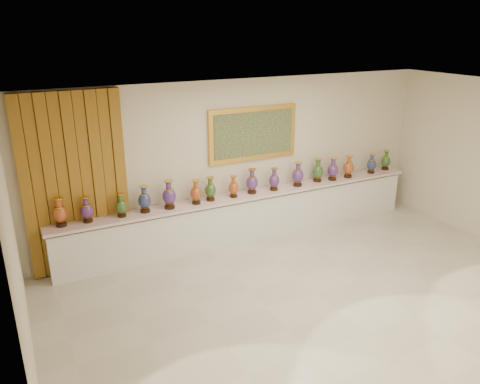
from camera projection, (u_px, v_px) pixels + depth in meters
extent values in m
plane|color=beige|center=(317.00, 293.00, 7.20)|extent=(8.00, 8.00, 0.00)
plane|color=beige|center=(243.00, 160.00, 8.79)|extent=(8.00, 0.00, 8.00)
plane|color=beige|center=(17.00, 263.00, 4.98)|extent=(0.00, 5.00, 5.00)
plane|color=white|center=(329.00, 97.00, 6.19)|extent=(8.00, 8.00, 0.00)
cube|color=#AE7B25|center=(75.00, 184.00, 7.45)|extent=(1.64, 0.14, 2.95)
cube|color=gold|center=(253.00, 134.00, 8.68)|extent=(1.80, 0.06, 1.00)
cube|color=#183119|center=(254.00, 134.00, 8.65)|extent=(1.62, 0.02, 0.82)
cube|color=white|center=(248.00, 218.00, 8.97)|extent=(7.20, 0.42, 0.81)
cube|color=#F9D1D2|center=(249.00, 195.00, 8.79)|extent=(7.28, 0.48, 0.05)
cylinder|color=black|center=(61.00, 224.00, 7.38)|extent=(0.17, 0.17, 0.05)
cone|color=gold|center=(61.00, 221.00, 7.36)|extent=(0.15, 0.15, 0.03)
ellipsoid|color=maroon|center=(60.00, 214.00, 7.32)|extent=(0.27, 0.27, 0.27)
cylinder|color=gold|center=(59.00, 207.00, 7.28)|extent=(0.15, 0.15, 0.01)
cylinder|color=maroon|center=(59.00, 203.00, 7.26)|extent=(0.09, 0.09, 0.10)
cone|color=maroon|center=(58.00, 199.00, 7.23)|extent=(0.15, 0.15, 0.04)
cylinder|color=gold|center=(58.00, 198.00, 7.23)|extent=(0.15, 0.15, 0.01)
cylinder|color=black|center=(88.00, 221.00, 7.53)|extent=(0.15, 0.15, 0.04)
cone|color=gold|center=(88.00, 218.00, 7.52)|extent=(0.13, 0.13, 0.03)
ellipsoid|color=#22134D|center=(87.00, 211.00, 7.48)|extent=(0.26, 0.26, 0.25)
cylinder|color=gold|center=(86.00, 205.00, 7.44)|extent=(0.14, 0.14, 0.01)
cylinder|color=#22134D|center=(86.00, 202.00, 7.42)|extent=(0.08, 0.08, 0.09)
cone|color=#22134D|center=(85.00, 198.00, 7.40)|extent=(0.14, 0.14, 0.03)
cylinder|color=gold|center=(85.00, 197.00, 7.39)|extent=(0.14, 0.14, 0.01)
cylinder|color=black|center=(122.00, 215.00, 7.74)|extent=(0.14, 0.14, 0.04)
cone|color=gold|center=(122.00, 213.00, 7.72)|extent=(0.12, 0.12, 0.03)
ellipsoid|color=black|center=(121.00, 207.00, 7.69)|extent=(0.19, 0.19, 0.23)
cylinder|color=gold|center=(121.00, 201.00, 7.65)|extent=(0.13, 0.13, 0.01)
cylinder|color=black|center=(120.00, 198.00, 7.64)|extent=(0.07, 0.07, 0.08)
cone|color=black|center=(120.00, 195.00, 7.62)|extent=(0.13, 0.13, 0.03)
cylinder|color=gold|center=(120.00, 194.00, 7.61)|extent=(0.13, 0.13, 0.01)
cylinder|color=black|center=(145.00, 211.00, 7.93)|extent=(0.17, 0.17, 0.05)
cone|color=gold|center=(145.00, 208.00, 7.91)|extent=(0.14, 0.14, 0.03)
ellipsoid|color=#0E1140|center=(145.00, 201.00, 7.87)|extent=(0.26, 0.26, 0.27)
cylinder|color=gold|center=(144.00, 194.00, 7.83)|extent=(0.15, 0.15, 0.01)
cylinder|color=#0E1140|center=(144.00, 191.00, 7.81)|extent=(0.09, 0.09, 0.10)
cone|color=#0E1140|center=(144.00, 187.00, 7.79)|extent=(0.15, 0.15, 0.04)
cylinder|color=gold|center=(143.00, 186.00, 7.78)|extent=(0.15, 0.15, 0.01)
cylinder|color=black|center=(170.00, 207.00, 8.09)|extent=(0.18, 0.18, 0.05)
cone|color=gold|center=(170.00, 204.00, 8.07)|extent=(0.16, 0.16, 0.03)
ellipsoid|color=#22134D|center=(169.00, 196.00, 8.03)|extent=(0.29, 0.29, 0.29)
cylinder|color=gold|center=(169.00, 189.00, 7.98)|extent=(0.16, 0.16, 0.01)
cylinder|color=#22134D|center=(169.00, 186.00, 7.96)|extent=(0.09, 0.09, 0.11)
cone|color=#22134D|center=(168.00, 182.00, 7.94)|extent=(0.16, 0.16, 0.04)
cylinder|color=gold|center=(168.00, 181.00, 7.93)|extent=(0.17, 0.17, 0.01)
cylinder|color=black|center=(196.00, 202.00, 8.30)|extent=(0.16, 0.16, 0.04)
cone|color=gold|center=(196.00, 200.00, 8.28)|extent=(0.14, 0.14, 0.03)
ellipsoid|color=maroon|center=(196.00, 193.00, 8.24)|extent=(0.26, 0.26, 0.26)
cylinder|color=gold|center=(196.00, 188.00, 8.21)|extent=(0.14, 0.14, 0.01)
cylinder|color=maroon|center=(196.00, 185.00, 8.19)|extent=(0.08, 0.08, 0.09)
cone|color=maroon|center=(196.00, 181.00, 8.17)|extent=(0.14, 0.14, 0.03)
cylinder|color=gold|center=(195.00, 180.00, 8.16)|extent=(0.14, 0.14, 0.01)
cylinder|color=black|center=(211.00, 199.00, 8.46)|extent=(0.15, 0.15, 0.04)
cone|color=gold|center=(211.00, 197.00, 8.44)|extent=(0.14, 0.14, 0.03)
ellipsoid|color=black|center=(210.00, 190.00, 8.40)|extent=(0.26, 0.26, 0.25)
cylinder|color=gold|center=(210.00, 185.00, 8.36)|extent=(0.14, 0.14, 0.01)
cylinder|color=black|center=(210.00, 182.00, 8.35)|extent=(0.08, 0.08, 0.09)
cone|color=black|center=(210.00, 178.00, 8.32)|extent=(0.14, 0.14, 0.03)
cylinder|color=gold|center=(210.00, 177.00, 8.32)|extent=(0.14, 0.14, 0.01)
cylinder|color=black|center=(234.00, 196.00, 8.62)|extent=(0.14, 0.14, 0.04)
cone|color=gold|center=(233.00, 194.00, 8.61)|extent=(0.13, 0.13, 0.03)
ellipsoid|color=maroon|center=(233.00, 188.00, 8.57)|extent=(0.25, 0.25, 0.23)
cylinder|color=gold|center=(233.00, 183.00, 8.54)|extent=(0.13, 0.13, 0.01)
cylinder|color=maroon|center=(233.00, 180.00, 8.52)|extent=(0.08, 0.08, 0.08)
cone|color=maroon|center=(233.00, 177.00, 8.50)|extent=(0.13, 0.13, 0.03)
cylinder|color=gold|center=(233.00, 176.00, 8.49)|extent=(0.13, 0.13, 0.01)
cylinder|color=black|center=(252.00, 192.00, 8.82)|extent=(0.17, 0.17, 0.05)
cone|color=gold|center=(252.00, 189.00, 8.80)|extent=(0.15, 0.15, 0.03)
ellipsoid|color=#22134D|center=(252.00, 183.00, 8.75)|extent=(0.29, 0.29, 0.27)
cylinder|color=gold|center=(252.00, 177.00, 8.72)|extent=(0.15, 0.15, 0.01)
cylinder|color=#22134D|center=(252.00, 174.00, 8.69)|extent=(0.09, 0.09, 0.10)
cone|color=#22134D|center=(252.00, 170.00, 8.67)|extent=(0.15, 0.15, 0.04)
cylinder|color=gold|center=(252.00, 169.00, 8.67)|extent=(0.15, 0.15, 0.01)
cylinder|color=black|center=(274.00, 189.00, 8.98)|extent=(0.15, 0.15, 0.04)
cone|color=gold|center=(274.00, 187.00, 8.97)|extent=(0.14, 0.14, 0.03)
ellipsoid|color=#22134D|center=(274.00, 181.00, 8.93)|extent=(0.21, 0.21, 0.25)
cylinder|color=gold|center=(274.00, 175.00, 8.89)|extent=(0.14, 0.14, 0.01)
cylinder|color=#22134D|center=(274.00, 172.00, 8.87)|extent=(0.08, 0.08, 0.09)
cone|color=#22134D|center=(274.00, 169.00, 8.85)|extent=(0.14, 0.14, 0.03)
cylinder|color=gold|center=(274.00, 168.00, 8.84)|extent=(0.14, 0.14, 0.01)
cylinder|color=black|center=(297.00, 185.00, 9.21)|extent=(0.17, 0.17, 0.05)
cone|color=gold|center=(297.00, 182.00, 9.20)|extent=(0.15, 0.15, 0.03)
ellipsoid|color=#22134D|center=(298.00, 176.00, 9.15)|extent=(0.25, 0.25, 0.28)
cylinder|color=gold|center=(298.00, 170.00, 9.11)|extent=(0.15, 0.15, 0.01)
cylinder|color=#22134D|center=(298.00, 167.00, 9.09)|extent=(0.09, 0.09, 0.10)
cone|color=#22134D|center=(298.00, 163.00, 9.07)|extent=(0.15, 0.15, 0.04)
cylinder|color=gold|center=(298.00, 162.00, 9.06)|extent=(0.16, 0.16, 0.01)
cylinder|color=black|center=(317.00, 180.00, 9.48)|extent=(0.17, 0.17, 0.05)
cone|color=gold|center=(317.00, 178.00, 9.46)|extent=(0.15, 0.15, 0.03)
ellipsoid|color=black|center=(318.00, 172.00, 9.42)|extent=(0.26, 0.26, 0.28)
cylinder|color=gold|center=(318.00, 166.00, 9.38)|extent=(0.15, 0.15, 0.01)
cylinder|color=black|center=(318.00, 163.00, 9.36)|extent=(0.09, 0.09, 0.10)
cone|color=black|center=(318.00, 160.00, 9.34)|extent=(0.15, 0.15, 0.04)
cylinder|color=gold|center=(318.00, 159.00, 9.33)|extent=(0.16, 0.16, 0.01)
cylinder|color=black|center=(332.00, 179.00, 9.57)|extent=(0.17, 0.17, 0.05)
cone|color=gold|center=(332.00, 176.00, 9.55)|extent=(0.14, 0.14, 0.03)
ellipsoid|color=#22134D|center=(333.00, 170.00, 9.51)|extent=(0.24, 0.24, 0.27)
cylinder|color=gold|center=(333.00, 165.00, 9.47)|extent=(0.15, 0.15, 0.01)
cylinder|color=#22134D|center=(333.00, 162.00, 9.45)|extent=(0.09, 0.09, 0.10)
cone|color=#22134D|center=(334.00, 159.00, 9.43)|extent=(0.15, 0.15, 0.04)
cylinder|color=gold|center=(334.00, 158.00, 9.42)|extent=(0.15, 0.15, 0.01)
cylinder|color=black|center=(348.00, 176.00, 9.73)|extent=(0.16, 0.16, 0.05)
cone|color=gold|center=(348.00, 174.00, 9.72)|extent=(0.14, 0.14, 0.03)
ellipsoid|color=maroon|center=(348.00, 168.00, 9.67)|extent=(0.27, 0.27, 0.27)
cylinder|color=gold|center=(349.00, 163.00, 9.63)|extent=(0.15, 0.15, 0.01)
cylinder|color=maroon|center=(349.00, 160.00, 9.61)|extent=(0.09, 0.09, 0.10)
cone|color=maroon|center=(349.00, 157.00, 9.59)|extent=(0.15, 0.15, 0.04)
cylinder|color=gold|center=(349.00, 156.00, 9.59)|extent=(0.15, 0.15, 0.01)
cylinder|color=black|center=(371.00, 172.00, 10.02)|extent=(0.15, 0.15, 0.04)
cone|color=gold|center=(371.00, 170.00, 10.01)|extent=(0.13, 0.13, 0.03)
ellipsoid|color=#0E1140|center=(372.00, 165.00, 9.97)|extent=(0.22, 0.22, 0.24)
cylinder|color=gold|center=(372.00, 160.00, 9.93)|extent=(0.13, 0.13, 0.01)
cylinder|color=#0E1140|center=(372.00, 158.00, 9.91)|extent=(0.08, 0.08, 0.09)
cone|color=#0E1140|center=(373.00, 155.00, 9.89)|extent=(0.13, 0.13, 0.03)
cylinder|color=gold|center=(373.00, 154.00, 9.89)|extent=(0.14, 0.14, 0.01)
cylinder|color=black|center=(385.00, 168.00, 10.26)|extent=(0.15, 0.15, 0.04)
cone|color=gold|center=(385.00, 166.00, 10.25)|extent=(0.13, 0.13, 0.03)
ellipsoid|color=black|center=(386.00, 161.00, 10.21)|extent=(0.23, 0.23, 0.25)
cylinder|color=gold|center=(386.00, 156.00, 10.17)|extent=(0.14, 0.14, 0.01)
cylinder|color=black|center=(387.00, 154.00, 10.15)|extent=(0.08, 0.08, 0.09)
cone|color=black|center=(387.00, 151.00, 10.13)|extent=(0.14, 0.14, 0.03)
cylinder|color=gold|center=(387.00, 150.00, 10.12)|extent=(0.14, 0.14, 0.01)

